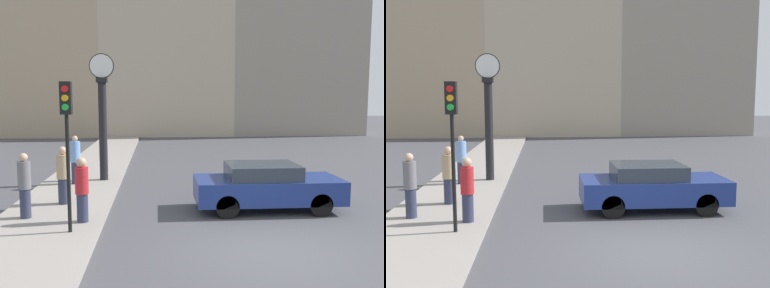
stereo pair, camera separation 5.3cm
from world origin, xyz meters
TOP-DOWN VIEW (x-y plane):
  - ground_plane at (0.00, 0.00)m, footprint 120.00×120.00m
  - sidewalk_corner at (-5.35, 11.84)m, footprint 2.91×27.68m
  - building_row at (0.34, 28.27)m, footprint 30.27×5.00m
  - sedan_car at (0.75, 3.40)m, footprint 4.29×1.80m
  - traffic_light_near at (-4.56, 1.29)m, footprint 0.26×0.24m
  - street_clock at (-4.54, 7.70)m, footprint 0.94×0.41m
  - pedestrian_blue_stripe at (-5.48, 7.03)m, footprint 0.37×0.37m
  - pedestrian_grey_jacket at (-5.98, 2.60)m, footprint 0.33×0.33m
  - pedestrian_red_top at (-4.41, 2.11)m, footprint 0.34×0.34m
  - pedestrian_tan_coat at (-5.29, 4.05)m, footprint 0.39×0.39m

SIDE VIEW (x-z plane):
  - ground_plane at x=0.00m, z-range 0.00..0.00m
  - sidewalk_corner at x=-5.35m, z-range 0.00..0.15m
  - sedan_car at x=0.75m, z-range 0.02..1.41m
  - pedestrian_red_top at x=-4.41m, z-range 0.16..1.84m
  - pedestrian_tan_coat at x=-5.29m, z-range 0.14..1.88m
  - pedestrian_grey_jacket at x=-5.98m, z-range 0.15..1.90m
  - pedestrian_blue_stripe at x=-5.48m, z-range 0.15..1.93m
  - street_clock at x=-4.54m, z-range 0.14..4.96m
  - traffic_light_near at x=-4.56m, z-range 0.93..4.50m
  - building_row at x=0.34m, z-range -0.84..18.54m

